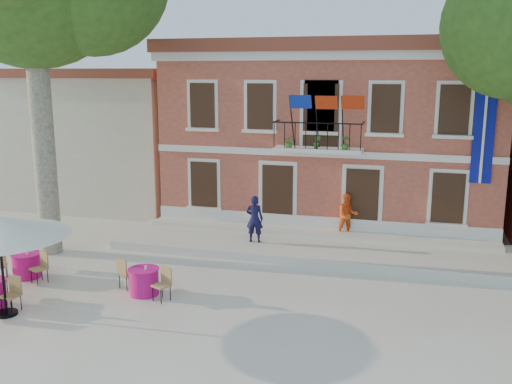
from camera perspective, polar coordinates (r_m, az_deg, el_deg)
The scene contains 8 objects.
ground at distance 16.96m, azimuth -4.04°, elevation -9.82°, with size 90.00×90.00×0.00m, color beige.
main_building at distance 25.14m, azimuth 7.95°, elevation 6.15°, with size 13.50×9.59×7.50m.
neighbor_west at distance 29.94m, azimuth -14.26°, elevation 5.74°, with size 9.40×9.40×6.40m.
terrace at distance 20.44m, azimuth 5.48°, elevation -5.55°, with size 14.00×3.40×0.30m, color silver.
pedestrian_navy at distance 20.27m, azimuth -0.15°, elevation -2.71°, with size 0.62×0.41×1.70m, color #121037.
pedestrian_orange at distance 21.26m, azimuth 9.13°, elevation -2.29°, with size 0.78×0.61×1.60m, color #EE5A1C.
cafe_table_0 at distance 19.19m, azimuth -21.97°, elevation -6.70°, with size 1.86×1.70×0.95m.
cafe_table_1 at distance 16.83m, azimuth -11.14°, elevation -8.66°, with size 1.93×1.16×0.95m.
Camera 1 is at (5.39, -14.79, 6.30)m, focal length 40.00 mm.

